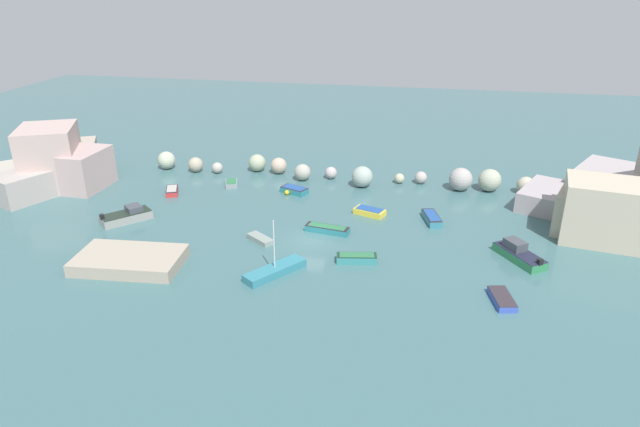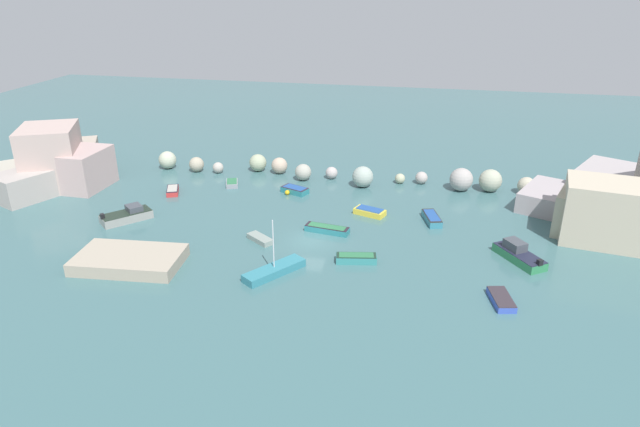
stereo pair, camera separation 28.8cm
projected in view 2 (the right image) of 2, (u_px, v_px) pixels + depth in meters
The scene contains 17 objects.
cove_water at pixel (311, 241), 52.84m from camera, with size 160.00×160.00×0.00m, color #3E6669.
cliff_headland_left at pixel (53, 164), 66.51m from camera, with size 15.87×17.25×7.21m.
rock_breakwater at pixel (355, 173), 67.32m from camera, with size 46.29×5.31×2.67m.
stone_dock at pixel (129, 260), 48.15m from camera, with size 8.93×5.27×1.10m, color #A79A86.
channel_buoy at pixel (287, 192), 63.69m from camera, with size 0.55×0.55×0.55m, color gold.
moored_boat_0 at pixel (432, 218), 56.76m from camera, with size 2.22×3.80×0.72m.
moored_boat_1 at pixel (260, 239), 52.62m from camera, with size 2.95×2.56×0.50m.
moored_boat_2 at pixel (295, 190), 64.22m from camera, with size 3.40×2.57×0.70m.
moored_boat_3 at pixel (173, 190), 64.15m from camera, with size 2.23×3.03×0.63m.
moored_boat_4 at pixel (232, 183), 66.43m from camera, with size 2.07×2.66×0.61m.
moored_boat_5 at pixel (274, 270), 46.84m from camera, with size 4.57×5.51×4.95m.
moored_boat_6 at pixel (370, 212), 58.42m from camera, with size 3.51×2.50×0.68m.
moored_boat_7 at pixel (356, 258), 48.77m from camera, with size 3.68×1.77×0.72m.
moored_boat_8 at pixel (518, 254), 49.09m from camera, with size 4.39×5.21×1.60m.
moored_boat_9 at pixel (501, 299), 42.80m from camera, with size 2.06×3.41×0.55m.
moored_boat_10 at pixel (127, 215), 56.97m from camera, with size 4.77×5.04×1.47m.
moored_boat_11 at pixel (327, 229), 54.44m from camera, with size 4.46×1.83×0.65m.
Camera 2 is at (10.68, -46.33, 23.22)m, focal length 31.41 mm.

